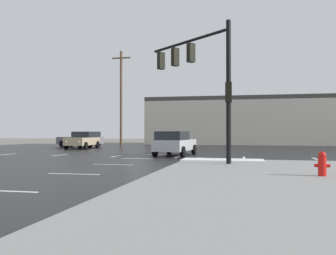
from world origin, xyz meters
name	(u,v)px	position (x,y,z in m)	size (l,w,h in m)	color
ground_plane	(147,157)	(0.00, 0.00, 0.00)	(120.00, 120.00, 0.00)	slate
road_asphalt	(147,157)	(0.00, 0.00, 0.01)	(44.00, 44.00, 0.02)	black
snow_strip_curbside	(223,160)	(5.00, -4.00, 0.17)	(4.00, 1.60, 0.06)	white
lane_markings	(160,158)	(1.20, -1.38, 0.02)	(36.15, 36.15, 0.01)	silver
traffic_signal_mast	(201,70)	(3.98, -4.51, 4.58)	(4.55, 4.06, 6.45)	black
fire_hydrant	(322,164)	(8.58, -9.77, 0.54)	(0.48, 0.26, 0.79)	red
strip_building_background	(238,121)	(5.04, 25.10, 2.92)	(22.41, 8.00, 5.83)	beige
sedan_silver	(175,143)	(1.53, 1.31, 0.85)	(2.33, 4.65, 1.58)	#B7BABF
sedan_grey	(82,139)	(-10.49, 12.81, 0.85)	(4.61, 2.20, 1.58)	slate
sedan_tan	(83,140)	(-8.88, 9.74, 0.85)	(2.21, 4.61, 1.58)	tan
utility_pole_distant	(121,96)	(-8.03, 17.89, 5.67)	(2.20, 0.28, 10.89)	brown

